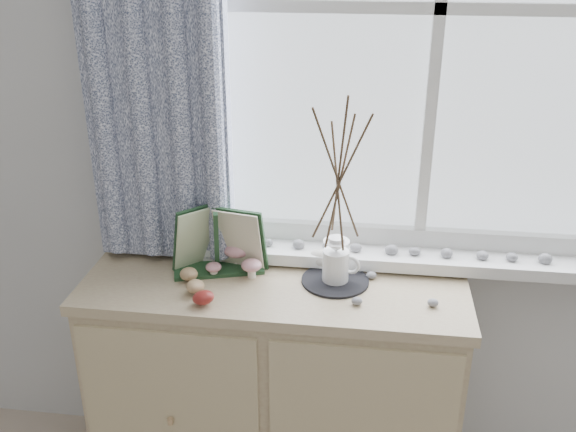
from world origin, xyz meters
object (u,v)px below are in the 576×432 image
Objects in this scene: sideboard at (275,391)px; twig_pitcher at (339,175)px; toadstool_cluster at (238,255)px; botanical_book at (215,243)px.

sideboard is 1.94× the size of twig_pitcher.
toadstool_cluster reaches higher than sideboard.
botanical_book is at bearing -166.15° from twig_pitcher.
botanical_book reaches higher than sideboard.
twig_pitcher is at bearing -7.13° from toadstool_cluster.
toadstool_cluster is at bearing 151.71° from sideboard.
toadstool_cluster is at bearing 21.69° from botanical_book.
toadstool_cluster is (0.06, 0.05, -0.06)m from botanical_book.
sideboard is 3.65× the size of botanical_book.
twig_pitcher is (0.32, -0.04, 0.30)m from toadstool_cluster.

